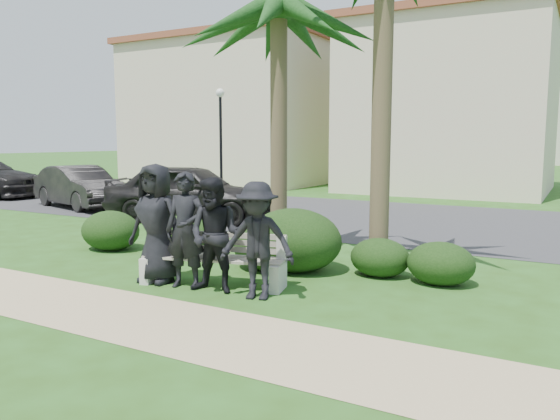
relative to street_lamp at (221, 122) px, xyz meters
The scene contains 20 objects.
ground 15.29m from the street_lamp, 53.13° to the right, with size 160.00×160.00×0.00m, color #2A4B15.
footpath 16.74m from the street_lamp, 56.89° to the right, with size 30.00×1.60×0.01m, color tan.
asphalt_street 10.28m from the street_lamp, 23.96° to the right, with size 160.00×8.00×0.01m, color #2D2D30.
stucco_bldg_left 6.75m from the street_lamp, 116.57° to the left, with size 10.40×8.40×7.30m.
stucco_bldg_right 10.03m from the street_lamp, 36.87° to the left, with size 8.40×8.40×7.30m.
street_lamp is the anchor object (origin of this frame).
park_bench 14.98m from the street_lamp, 55.07° to the right, with size 2.32×1.04×0.77m.
man_a 14.63m from the street_lamp, 58.55° to the right, with size 0.90×0.58×1.84m, color black.
man_b 14.99m from the street_lamp, 56.64° to the right, with size 0.63×0.41×1.73m, color black.
man_c 15.29m from the street_lamp, 54.95° to the right, with size 0.81×0.63×1.67m, color black.
man_d 15.68m from the street_lamp, 52.80° to the right, with size 1.06×0.61×1.63m, color black.
hedge_a 12.25m from the street_lamp, 65.31° to the right, with size 1.24×1.02×0.81m, color black.
hedge_b 12.84m from the street_lamp, 57.82° to the right, with size 1.24×1.02×0.81m, color black.
hedge_c 14.07m from the street_lamp, 51.03° to the right, with size 1.47×1.22×0.96m, color black.
hedge_d 14.15m from the street_lamp, 49.61° to the right, with size 1.66×1.37×1.08m, color black.
hedge_e 14.91m from the street_lamp, 44.60° to the right, with size 0.97×0.80×0.64m, color black.
hedge_f 15.63m from the street_lamp, 42.14° to the right, with size 1.03×0.85×0.67m, color black.
palm_left 12.68m from the street_lamp, 49.58° to the right, with size 3.00×3.00×5.54m.
car_a 8.27m from the street_lamp, 60.74° to the right, with size 1.84×4.58×1.56m, color black.
car_b 6.88m from the street_lamp, 99.47° to the right, with size 1.43×4.10×1.35m, color black.
Camera 1 is at (4.27, -6.66, 2.19)m, focal length 35.00 mm.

